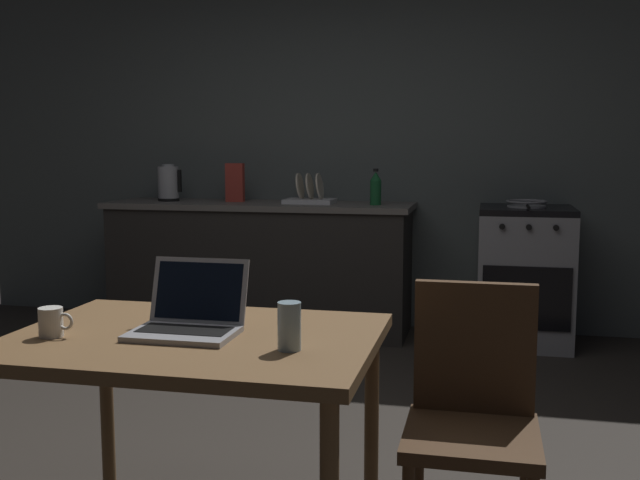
% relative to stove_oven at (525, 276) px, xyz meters
% --- Properties ---
extents(ground_plane, '(12.00, 12.00, 0.00)m').
position_rel_stove_oven_xyz_m(ground_plane, '(-1.26, -2.22, -0.46)').
color(ground_plane, '#2D2823').
extents(back_wall, '(6.40, 0.10, 2.74)m').
position_rel_stove_oven_xyz_m(back_wall, '(-0.96, 0.35, 0.92)').
color(back_wall, '#525A59').
rests_on(back_wall, ground_plane).
extents(kitchen_counter, '(2.16, 0.64, 0.91)m').
position_rel_stove_oven_xyz_m(kitchen_counter, '(-1.82, 0.00, 0.00)').
color(kitchen_counter, '#282623').
rests_on(kitchen_counter, ground_plane).
extents(stove_oven, '(0.60, 0.62, 0.91)m').
position_rel_stove_oven_xyz_m(stove_oven, '(0.00, 0.00, 0.00)').
color(stove_oven, gray).
rests_on(stove_oven, ground_plane).
extents(dining_table, '(1.13, 0.83, 0.73)m').
position_rel_stove_oven_xyz_m(dining_table, '(-1.13, -2.92, 0.20)').
color(dining_table, brown).
rests_on(dining_table, ground_plane).
extents(chair, '(0.40, 0.40, 0.88)m').
position_rel_stove_oven_xyz_m(chair, '(-0.28, -2.78, 0.05)').
color(chair, '#4C331E').
rests_on(chair, ground_plane).
extents(laptop, '(0.32, 0.29, 0.22)m').
position_rel_stove_oven_xyz_m(laptop, '(-1.15, -2.91, 0.32)').
color(laptop, '#99999E').
rests_on(laptop, dining_table).
extents(electric_kettle, '(0.18, 0.16, 0.26)m').
position_rel_stove_oven_xyz_m(electric_kettle, '(-2.51, 0.00, 0.58)').
color(electric_kettle, black).
rests_on(electric_kettle, kitchen_counter).
extents(bottle, '(0.08, 0.08, 0.24)m').
position_rel_stove_oven_xyz_m(bottle, '(-0.99, -0.05, 0.57)').
color(bottle, '#19592D').
rests_on(bottle, kitchen_counter).
extents(frying_pan, '(0.26, 0.43, 0.05)m').
position_rel_stove_oven_xyz_m(frying_pan, '(-0.00, -0.03, 0.48)').
color(frying_pan, gray).
rests_on(frying_pan, stove_oven).
extents(coffee_mug, '(0.11, 0.07, 0.09)m').
position_rel_stove_oven_xyz_m(coffee_mug, '(-1.54, -3.05, 0.32)').
color(coffee_mug, silver).
rests_on(coffee_mug, dining_table).
extents(drinking_glass, '(0.07, 0.07, 0.14)m').
position_rel_stove_oven_xyz_m(drinking_glass, '(-0.80, -3.03, 0.34)').
color(drinking_glass, '#99B7C6').
rests_on(drinking_glass, dining_table).
extents(cereal_box, '(0.13, 0.05, 0.27)m').
position_rel_stove_oven_xyz_m(cereal_box, '(-2.01, 0.02, 0.59)').
color(cereal_box, '#B2382D').
rests_on(cereal_box, kitchen_counter).
extents(dish_rack, '(0.34, 0.26, 0.21)m').
position_rel_stove_oven_xyz_m(dish_rack, '(-1.46, 0.00, 0.50)').
color(dish_rack, silver).
rests_on(dish_rack, kitchen_counter).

